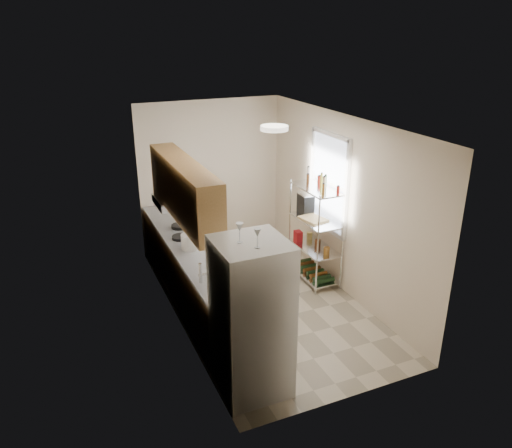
{
  "coord_description": "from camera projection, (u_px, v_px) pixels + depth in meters",
  "views": [
    {
      "loc": [
        -2.62,
        -5.73,
        3.73
      ],
      "look_at": [
        -0.0,
        0.25,
        1.12
      ],
      "focal_mm": 35.0,
      "sensor_mm": 36.0,
      "label": 1
    }
  ],
  "objects": [
    {
      "name": "ceiling_dome",
      "position": [
        274.0,
        128.0,
        6.02
      ],
      "size": [
        0.34,
        0.34,
        0.05
      ],
      "primitive_type": "cylinder",
      "color": "white",
      "rests_on": "room"
    },
    {
      "name": "storage_bag",
      "position": [
        298.0,
        236.0,
        7.84
      ],
      "size": [
        0.11,
        0.15,
        0.16
      ],
      "primitive_type": "cube",
      "rotation": [
        0.0,
        0.0,
        -0.05
      ],
      "color": "maroon",
      "rests_on": "bakers_rack"
    },
    {
      "name": "counter_run",
      "position": [
        192.0,
        272.0,
        7.1
      ],
      "size": [
        0.63,
        3.51,
        0.9
      ],
      "color": "#B4834C",
      "rests_on": "ground"
    },
    {
      "name": "window",
      "position": [
        329.0,
        182.0,
        7.41
      ],
      "size": [
        0.06,
        1.0,
        1.46
      ],
      "primitive_type": "cube",
      "color": "white",
      "rests_on": "room"
    },
    {
      "name": "frying_pan_small",
      "position": [
        179.0,
        226.0,
        7.46
      ],
      "size": [
        0.28,
        0.28,
        0.05
      ],
      "primitive_type": "cylinder",
      "rotation": [
        0.0,
        0.0,
        0.17
      ],
      "color": "black",
      "rests_on": "counter_run"
    },
    {
      "name": "frying_pan_large",
      "position": [
        181.0,
        237.0,
        7.08
      ],
      "size": [
        0.27,
        0.27,
        0.04
      ],
      "primitive_type": "cylinder",
      "rotation": [
        0.0,
        0.0,
        0.12
      ],
      "color": "black",
      "rests_on": "counter_run"
    },
    {
      "name": "room",
      "position": [
        264.0,
        218.0,
        6.75
      ],
      "size": [
        2.52,
        4.42,
        2.62
      ],
      "color": "beige",
      "rests_on": "ground"
    },
    {
      "name": "bakers_rack",
      "position": [
        316.0,
        213.0,
        7.45
      ],
      "size": [
        0.45,
        0.9,
        1.73
      ],
      "color": "silver",
      "rests_on": "ground"
    },
    {
      "name": "upper_cabinets",
      "position": [
        184.0,
        189.0,
        6.25
      ],
      "size": [
        0.33,
        2.2,
        0.72
      ],
      "primitive_type": "cube",
      "color": "#B4834C",
      "rests_on": "room"
    },
    {
      "name": "refrigerator",
      "position": [
        251.0,
        318.0,
        5.21
      ],
      "size": [
        0.72,
        0.72,
        1.75
      ],
      "primitive_type": "cube",
      "color": "silver",
      "rests_on": "ground"
    },
    {
      "name": "espresso_machine",
      "position": [
        306.0,
        203.0,
        7.71
      ],
      "size": [
        0.19,
        0.27,
        0.31
      ],
      "primitive_type": "cube",
      "rotation": [
        0.0,
        0.0,
        -0.04
      ],
      "color": "black",
      "rests_on": "bakers_rack"
    },
    {
      "name": "cutting_board",
      "position": [
        313.0,
        219.0,
        7.47
      ],
      "size": [
        0.38,
        0.45,
        0.03
      ],
      "primitive_type": "cube",
      "rotation": [
        0.0,
        0.0,
        0.21
      ],
      "color": "tan",
      "rests_on": "bakers_rack"
    },
    {
      "name": "wine_glass_a",
      "position": [
        240.0,
        233.0,
        4.84
      ],
      "size": [
        0.07,
        0.07,
        0.21
      ],
      "primitive_type": null,
      "color": "silver",
      "rests_on": "refrigerator"
    },
    {
      "name": "range_hood",
      "position": [
        174.0,
        201.0,
        7.11
      ],
      "size": [
        0.5,
        0.6,
        0.12
      ],
      "primitive_type": "cube",
      "color": "#B7BABC",
      "rests_on": "room"
    },
    {
      "name": "wine_glass_b",
      "position": [
        257.0,
        238.0,
        4.72
      ],
      "size": [
        0.07,
        0.07,
        0.2
      ],
      "primitive_type": null,
      "color": "silver",
      "rests_on": "refrigerator"
    },
    {
      "name": "rice_cooker",
      "position": [
        190.0,
        241.0,
        6.75
      ],
      "size": [
        0.26,
        0.26,
        0.21
      ],
      "primitive_type": "cylinder",
      "color": "silver",
      "rests_on": "counter_run"
    }
  ]
}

